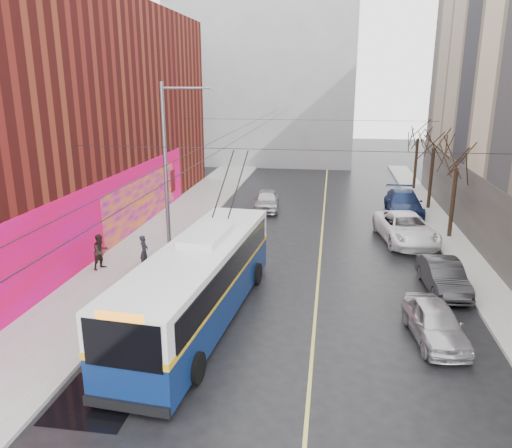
{
  "coord_description": "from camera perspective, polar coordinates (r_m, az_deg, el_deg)",
  "views": [
    {
      "loc": [
        1.87,
        -13.73,
        9.01
      ],
      "look_at": [
        -1.4,
        7.84,
        2.75
      ],
      "focal_mm": 35.0,
      "sensor_mm": 36.0,
      "label": 1
    }
  ],
  "objects": [
    {
      "name": "sidewalk_right",
      "position": [
        28.15,
        22.83,
        -3.8
      ],
      "size": [
        2.0,
        60.0,
        0.15
      ],
      "primitive_type": "cube",
      "color": "gray",
      "rests_on": "ground"
    },
    {
      "name": "trolleybus",
      "position": [
        19.36,
        -6.49,
        -6.52
      ],
      "size": [
        3.67,
        12.49,
        5.85
      ],
      "rotation": [
        0.0,
        0.0,
        -0.09
      ],
      "color": "#0A1D4D",
      "rests_on": "ground"
    },
    {
      "name": "catenary_wires",
      "position": [
        28.97,
        -0.19,
        10.53
      ],
      "size": [
        18.0,
        60.0,
        0.22
      ],
      "color": "black"
    },
    {
      "name": "tree_mid",
      "position": [
        37.6,
        19.77,
        9.35
      ],
      "size": [
        3.2,
        3.2,
        6.68
      ],
      "color": "black",
      "rests_on": "ground"
    },
    {
      "name": "ground",
      "position": [
        16.53,
        0.74,
        -17.02
      ],
      "size": [
        140.0,
        140.0,
        0.0
      ],
      "primitive_type": "plane",
      "color": "black",
      "rests_on": "ground"
    },
    {
      "name": "parked_car_a",
      "position": [
        19.32,
        19.78,
        -10.52
      ],
      "size": [
        2.13,
        4.23,
        1.38
      ],
      "primitive_type": "imported",
      "rotation": [
        0.0,
        0.0,
        0.13
      ],
      "color": "#B5B5BA",
      "rests_on": "ground"
    },
    {
      "name": "parked_car_d",
      "position": [
        36.28,
        16.52,
        2.31
      ],
      "size": [
        2.36,
        5.73,
        1.66
      ],
      "primitive_type": "imported",
      "rotation": [
        0.0,
        0.0,
        -0.01
      ],
      "color": "navy",
      "rests_on": "ground"
    },
    {
      "name": "parked_car_b",
      "position": [
        23.72,
        20.6,
        -5.59
      ],
      "size": [
        1.8,
        4.31,
        1.39
      ],
      "primitive_type": "imported",
      "rotation": [
        0.0,
        0.0,
        0.08
      ],
      "color": "#2A292C",
      "rests_on": "ground"
    },
    {
      "name": "building_left",
      "position": [
        33.04,
        -24.62,
        11.09
      ],
      "size": [
        12.11,
        36.0,
        14.0
      ],
      "color": "#571411",
      "rests_on": "ground"
    },
    {
      "name": "streetlight_pole",
      "position": [
        25.39,
        -9.96,
        6.33
      ],
      "size": [
        2.65,
        0.6,
        9.0
      ],
      "color": "slate",
      "rests_on": "ground"
    },
    {
      "name": "puddle",
      "position": [
        16.17,
        -17.78,
        -18.69
      ],
      "size": [
        2.39,
        2.6,
        0.01
      ],
      "primitive_type": "cube",
      "color": "black",
      "rests_on": "ground"
    },
    {
      "name": "tree_far",
      "position": [
        44.47,
        18.1,
        10.24
      ],
      "size": [
        3.2,
        3.2,
        6.57
      ],
      "color": "black",
      "rests_on": "ground"
    },
    {
      "name": "pedestrian_b",
      "position": [
        25.45,
        -17.32,
        -3.03
      ],
      "size": [
        0.97,
        1.05,
        1.75
      ],
      "primitive_type": "imported",
      "rotation": [
        0.0,
        0.0,
        1.13
      ],
      "color": "black",
      "rests_on": "sidewalk_left"
    },
    {
      "name": "sidewalk_left",
      "position": [
        28.97,
        -11.78,
        -2.31
      ],
      "size": [
        4.0,
        60.0,
        0.15
      ],
      "primitive_type": "cube",
      "color": "gray",
      "rests_on": "ground"
    },
    {
      "name": "building_far",
      "position": [
        59.24,
        1.02,
        16.01
      ],
      "size": [
        20.5,
        12.1,
        18.0
      ],
      "color": "gray",
      "rests_on": "ground"
    },
    {
      "name": "lane_line",
      "position": [
        29.16,
        7.46,
        -2.13
      ],
      "size": [
        0.12,
        50.0,
        0.01
      ],
      "primitive_type": "cube",
      "color": "#BFB74C",
      "rests_on": "ground"
    },
    {
      "name": "pigeons_flying",
      "position": [
        23.94,
        -0.23,
        10.92
      ],
      "size": [
        2.89,
        0.32,
        2.37
      ],
      "color": "slate"
    },
    {
      "name": "parked_car_c",
      "position": [
        30.15,
        16.73,
        -0.45
      ],
      "size": [
        3.62,
        6.24,
        1.64
      ],
      "primitive_type": "imported",
      "rotation": [
        0.0,
        0.0,
        0.16
      ],
      "color": "white",
      "rests_on": "ground"
    },
    {
      "name": "tree_near",
      "position": [
        30.84,
        22.09,
        7.33
      ],
      "size": [
        3.2,
        3.2,
        6.4
      ],
      "color": "black",
      "rests_on": "ground"
    },
    {
      "name": "pedestrian_a",
      "position": [
        25.15,
        -12.66,
        -3.07
      ],
      "size": [
        0.43,
        0.62,
        1.62
      ],
      "primitive_type": "imported",
      "rotation": [
        0.0,
        0.0,
        1.65
      ],
      "color": "black",
      "rests_on": "sidewalk_left"
    },
    {
      "name": "following_car",
      "position": [
        36.14,
        1.21,
        2.75
      ],
      "size": [
        2.06,
        4.39,
        1.45
      ],
      "primitive_type": "imported",
      "rotation": [
        0.0,
        0.0,
        0.08
      ],
      "color": "#A9A9AE",
      "rests_on": "ground"
    }
  ]
}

